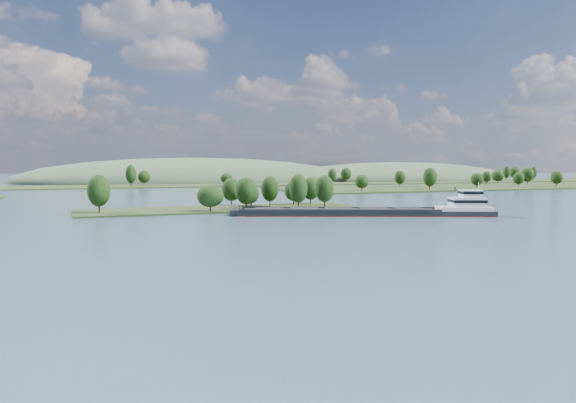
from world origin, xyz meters
name	(u,v)px	position (x,y,z in m)	size (l,w,h in m)	color
ground	(284,228)	(0.00, 120.00, 0.00)	(1800.00, 1800.00, 0.00)	#374E5F
tree_island	(238,199)	(5.30, 178.57, 3.79)	(100.00, 31.85, 13.54)	#223115
right_bank	(497,186)	(231.43, 299.62, 0.97)	(320.00, 90.00, 14.91)	#223115
back_shoreline	(156,185)	(9.05, 399.73, 0.74)	(900.00, 60.00, 16.32)	#223115
hill_east	(398,180)	(260.00, 470.00, 0.00)	(260.00, 140.00, 36.00)	#3A4E35
hill_west	(195,181)	(60.00, 500.00, 0.00)	(320.00, 160.00, 44.00)	#3A4E35
cargo_barge	(381,211)	(41.15, 140.73, 1.41)	(80.48, 40.61, 11.23)	black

